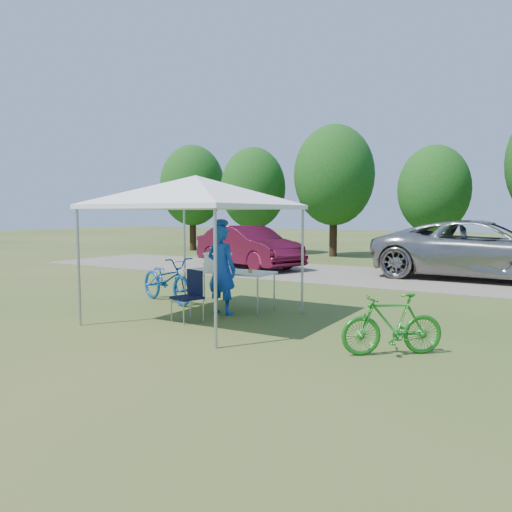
{
  "coord_description": "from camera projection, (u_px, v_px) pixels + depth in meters",
  "views": [
    {
      "loc": [
        5.77,
        -7.51,
        2.03
      ],
      "look_at": [
        0.12,
        2.0,
        1.07
      ],
      "focal_mm": 35.0,
      "sensor_mm": 36.0,
      "label": 1
    }
  ],
  "objects": [
    {
      "name": "ground",
      "position": [
        197.0,
        319.0,
        9.54
      ],
      "size": [
        100.0,
        100.0,
        0.0
      ],
      "primitive_type": "plane",
      "color": "#2D5119",
      "rests_on": "ground"
    },
    {
      "name": "gravel_strip",
      "position": [
        346.0,
        275.0,
        16.39
      ],
      "size": [
        24.0,
        5.0,
        0.02
      ],
      "primitive_type": "cube",
      "color": "gray",
      "rests_on": "ground"
    },
    {
      "name": "canopy",
      "position": [
        196.0,
        180.0,
        9.31
      ],
      "size": [
        4.53,
        4.53,
        3.0
      ],
      "color": "#A5A5AA",
      "rests_on": "ground"
    },
    {
      "name": "treeline",
      "position": [
        391.0,
        178.0,
        21.42
      ],
      "size": [
        24.89,
        4.28,
        6.3
      ],
      "color": "#382314",
      "rests_on": "ground"
    },
    {
      "name": "folding_table",
      "position": [
        229.0,
        273.0,
        10.66
      ],
      "size": [
        1.94,
        0.81,
        0.8
      ],
      "color": "white",
      "rests_on": "ground"
    },
    {
      "name": "folding_chair",
      "position": [
        191.0,
        291.0,
        9.39
      ],
      "size": [
        0.61,
        0.64,
        0.95
      ],
      "rotation": [
        0.0,
        0.0,
        -0.33
      ],
      "color": "black",
      "rests_on": "ground"
    },
    {
      "name": "cooler",
      "position": [
        218.0,
        261.0,
        10.79
      ],
      "size": [
        0.51,
        0.35,
        0.37
      ],
      "color": "white",
      "rests_on": "folding_table"
    },
    {
      "name": "ice_cream_cup",
      "position": [
        250.0,
        271.0,
        10.32
      ],
      "size": [
        0.09,
        0.09,
        0.07
      ],
      "primitive_type": "cylinder",
      "color": "gold",
      "rests_on": "folding_table"
    },
    {
      "name": "cyclist",
      "position": [
        221.0,
        270.0,
        9.95
      ],
      "size": [
        0.67,
        0.45,
        1.79
      ],
      "primitive_type": "imported",
      "rotation": [
        0.0,
        0.0,
        3.11
      ],
      "color": "#1542B2",
      "rests_on": "ground"
    },
    {
      "name": "bike_blue",
      "position": [
        167.0,
        279.0,
        11.33
      ],
      "size": [
        2.11,
        1.3,
        1.05
      ],
      "primitive_type": "imported",
      "rotation": [
        0.0,
        0.0,
        1.24
      ],
      "color": "#114D9C",
      "rests_on": "ground"
    },
    {
      "name": "bike_green",
      "position": [
        392.0,
        324.0,
        7.11
      ],
      "size": [
        1.44,
        1.22,
        0.89
      ],
      "primitive_type": "imported",
      "rotation": [
        0.0,
        0.0,
        -0.93
      ],
      "color": "#1C7E1E",
      "rests_on": "ground"
    },
    {
      "name": "minivan",
      "position": [
        483.0,
        250.0,
        15.12
      ],
      "size": [
        6.52,
        3.12,
        1.8
      ],
      "primitive_type": "imported",
      "rotation": [
        0.0,
        0.0,
        1.55
      ],
      "color": "#A09F9B",
      "rests_on": "gravel_strip"
    },
    {
      "name": "sedan",
      "position": [
        248.0,
        247.0,
        18.42
      ],
      "size": [
        4.96,
        3.19,
        1.54
      ],
      "primitive_type": "imported",
      "rotation": [
        0.0,
        0.0,
        1.21
      ],
      "color": "#570E25",
      "rests_on": "gravel_strip"
    }
  ]
}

